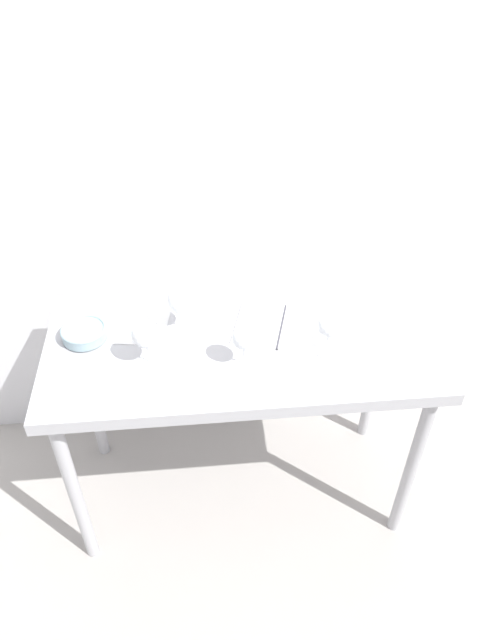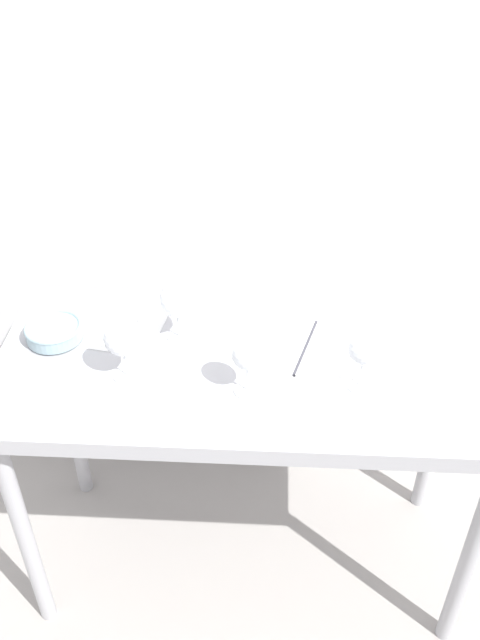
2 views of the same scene
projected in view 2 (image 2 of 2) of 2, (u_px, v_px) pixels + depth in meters
ground_plane at (247, 553)px, 2.38m from camera, size 6.00×6.00×0.00m
back_wall at (257, 150)px, 1.99m from camera, size 3.80×0.04×2.60m
steel_counter at (249, 389)px, 1.90m from camera, size 1.40×0.65×0.90m
wine_glass_near_left at (122, 339)px, 1.71m from camera, size 0.10×0.10×0.18m
wine_glass_far_left at (177, 302)px, 1.85m from camera, size 0.10×0.10×0.18m
wine_glass_near_center at (249, 356)px, 1.67m from camera, size 0.08×0.08×0.17m
wine_glass_near_right at (365, 350)px, 1.68m from camera, size 0.09×0.09×0.17m
open_notebook at (306, 347)px, 1.88m from camera, size 0.39×0.33×0.01m
tasting_sheet_upper at (132, 324)px, 1.97m from camera, size 0.22×0.30×0.00m
tasting_sheet_lower at (400, 330)px, 1.94m from camera, size 0.25×0.28×0.00m
tasting_bowl at (54, 331)px, 1.90m from camera, size 0.16×0.16×0.05m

